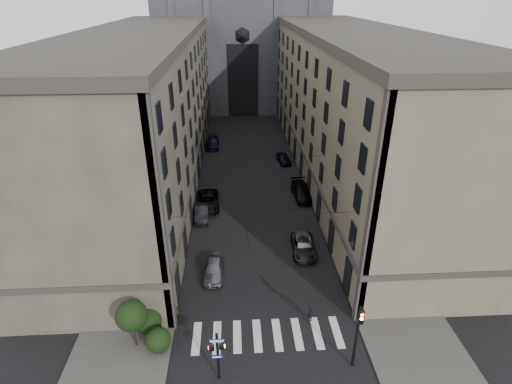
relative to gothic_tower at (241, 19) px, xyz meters
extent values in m
cube|color=#383533|center=(-10.50, -38.96, -17.72)|extent=(7.00, 80.00, 0.15)
cube|color=#383533|center=(10.50, -38.96, -17.72)|extent=(7.00, 80.00, 0.15)
cube|color=beige|center=(0.00, -69.96, -17.79)|extent=(11.00, 3.20, 0.01)
cube|color=#443F34|center=(-13.50, -38.96, -8.80)|extent=(13.00, 60.00, 18.00)
cube|color=#38332D|center=(-13.50, -38.96, 0.60)|extent=(13.60, 60.60, 0.90)
cube|color=#38332D|center=(-13.50, -38.96, -13.60)|extent=(13.40, 60.30, 0.50)
cube|color=brown|center=(13.50, -38.96, -8.80)|extent=(13.00, 60.00, 18.00)
cube|color=#38332D|center=(13.50, -38.96, 0.60)|extent=(13.60, 60.60, 0.90)
cube|color=#38332D|center=(13.50, -38.96, -13.60)|extent=(13.40, 60.30, 0.50)
cube|color=#2D2D33|center=(0.00, 0.04, -2.80)|extent=(34.00, 22.00, 30.00)
cube|color=black|center=(0.00, -11.01, -10.80)|extent=(6.00, 0.30, 14.00)
cylinder|color=black|center=(-3.50, -73.46, -15.80)|extent=(0.18, 0.18, 4.00)
cube|color=orange|center=(-3.22, -73.46, -14.90)|extent=(0.34, 0.24, 0.38)
cube|color=#FF0C07|center=(-3.88, -73.36, -15.10)|extent=(0.34, 0.24, 0.38)
cube|color=navy|center=(-3.50, -73.59, -14.25)|extent=(0.95, 0.05, 0.24)
cube|color=navy|center=(-3.50, -73.59, -15.65)|extent=(0.85, 0.05, 0.27)
cylinder|color=black|center=(5.60, -72.96, -15.20)|extent=(0.20, 0.20, 5.20)
cube|color=black|center=(5.60, -73.18, -13.20)|extent=(0.34, 0.30, 1.00)
cylinder|color=#FF0C07|center=(5.60, -73.34, -12.88)|extent=(0.22, 0.05, 0.22)
cylinder|color=orange|center=(5.60, -73.34, -13.20)|extent=(0.22, 0.05, 0.22)
cylinder|color=black|center=(5.60, -73.34, -13.52)|extent=(0.22, 0.05, 0.22)
sphere|color=black|center=(-7.80, -70.96, -16.75)|extent=(1.80, 1.80, 1.80)
sphere|color=black|center=(-8.80, -69.16, -16.65)|extent=(2.00, 2.00, 2.00)
sphere|color=black|center=(-7.40, -68.16, -16.95)|extent=(1.40, 1.40, 1.40)
cylinder|color=black|center=(-9.50, -70.46, -16.45)|extent=(0.16, 0.16, 2.40)
sphere|color=black|center=(-9.50, -70.46, -14.85)|extent=(2.20, 2.20, 2.20)
cylinder|color=black|center=(0.00, -64.96, -10.30)|extent=(14.00, 0.03, 0.03)
cylinder|color=black|center=(0.00, -52.96, -10.30)|extent=(14.00, 0.03, 0.03)
cylinder|color=black|center=(0.00, -39.96, -10.30)|extent=(14.00, 0.03, 0.03)
cylinder|color=black|center=(0.00, -26.96, -10.30)|extent=(14.00, 0.03, 0.03)
cylinder|color=black|center=(0.00, -14.96, -10.30)|extent=(14.00, 0.03, 0.03)
cylinder|color=black|center=(-1.30, -38.96, -10.70)|extent=(0.03, 60.00, 0.03)
cylinder|color=black|center=(1.30, -38.96, -10.70)|extent=(0.03, 60.00, 0.03)
imported|color=slate|center=(-4.20, -62.66, -17.07)|extent=(1.88, 4.32, 1.45)
imported|color=black|center=(-5.95, -52.35, -17.09)|extent=(1.70, 4.35, 1.41)
imported|color=black|center=(-5.36, -49.71, -17.02)|extent=(2.89, 5.73, 1.56)
imported|color=black|center=(-5.66, -29.13, -17.04)|extent=(2.18, 5.24, 1.51)
imported|color=gray|center=(4.47, -59.18, -17.14)|extent=(1.41, 4.00, 1.32)
imported|color=black|center=(4.42, -59.57, -17.12)|extent=(2.49, 4.97, 1.35)
imported|color=black|center=(6.20, -47.95, -16.99)|extent=(2.70, 5.72, 1.61)
imported|color=black|center=(5.24, -36.55, -17.11)|extent=(2.10, 4.19, 1.37)
imported|color=black|center=(3.49, -68.55, -17.02)|extent=(0.54, 0.66, 1.55)
camera|label=1|loc=(-2.11, -91.67, 5.15)|focal=28.00mm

